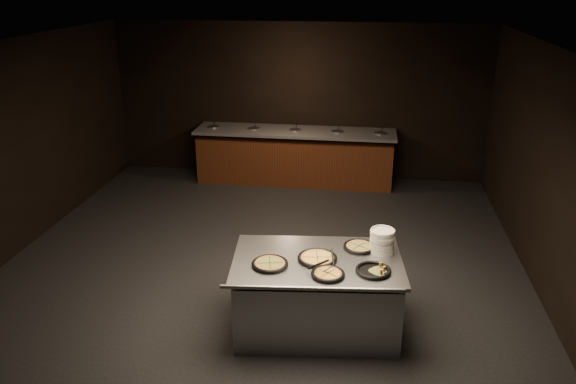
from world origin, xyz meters
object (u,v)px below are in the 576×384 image
(pan_veggie_whole, at_px, (270,264))
(pan_cheese_whole, at_px, (317,258))
(plate_stack, at_px, (382,241))
(serving_counter, at_px, (317,296))

(pan_veggie_whole, height_order, pan_cheese_whole, same)
(plate_stack, relative_size, pan_veggie_whole, 0.69)
(plate_stack, xyz_separation_m, pan_veggie_whole, (-1.16, -0.48, -0.11))
(plate_stack, height_order, pan_veggie_whole, plate_stack)
(serving_counter, height_order, pan_veggie_whole, pan_veggie_whole)
(serving_counter, height_order, pan_cheese_whole, pan_cheese_whole)
(serving_counter, distance_m, pan_veggie_whole, 0.70)
(plate_stack, relative_size, pan_cheese_whole, 0.62)
(pan_cheese_whole, bearing_deg, plate_stack, 22.27)
(pan_veggie_whole, xyz_separation_m, pan_cheese_whole, (0.48, 0.20, 0.00))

